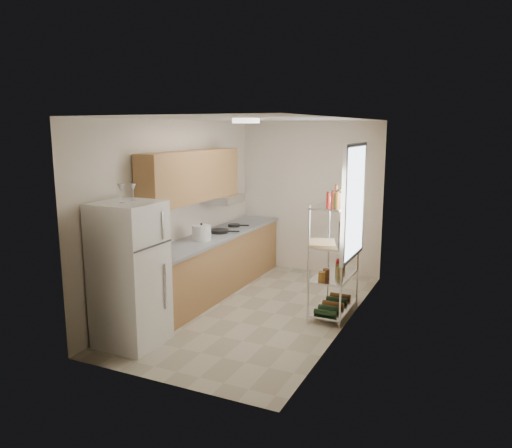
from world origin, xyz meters
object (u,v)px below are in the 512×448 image
(refrigerator, at_px, (130,274))
(frying_pan_large, at_px, (219,231))
(cutting_board, at_px, (322,243))
(espresso_machine, at_px, (347,229))
(rice_cooker, at_px, (202,233))

(refrigerator, height_order, frying_pan_large, refrigerator)
(refrigerator, height_order, cutting_board, refrigerator)
(cutting_board, bearing_deg, frying_pan_large, 164.01)
(frying_pan_large, distance_m, cutting_board, 1.88)
(espresso_machine, bearing_deg, rice_cooker, -159.40)
(refrigerator, relative_size, cutting_board, 3.81)
(frying_pan_large, xyz_separation_m, cutting_board, (1.80, -0.52, 0.10))
(cutting_board, bearing_deg, rice_cooker, -178.58)
(refrigerator, xyz_separation_m, cutting_board, (1.76, 1.67, 0.19))
(refrigerator, relative_size, rice_cooker, 6.10)
(rice_cooker, bearing_deg, cutting_board, 1.42)
(rice_cooker, bearing_deg, refrigerator, -89.26)
(refrigerator, bearing_deg, frying_pan_large, 91.17)
(frying_pan_large, bearing_deg, rice_cooker, -110.86)
(rice_cooker, relative_size, espresso_machine, 1.08)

